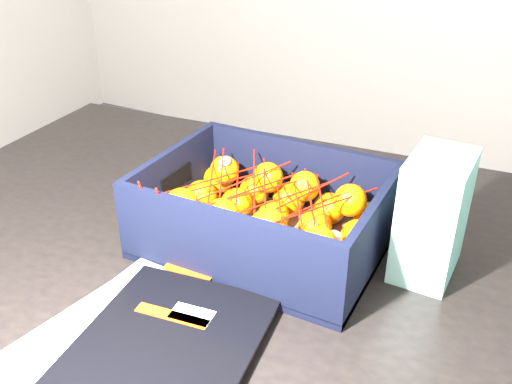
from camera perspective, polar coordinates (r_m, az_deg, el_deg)
The scene contains 6 objects.
table at distance 0.99m, azimuth -2.18°, elevation -8.52°, with size 1.26×0.89×0.75m.
magazine_stack at distance 0.72m, azimuth -11.80°, elevation -14.96°, with size 0.31×0.35×0.02m.
produce_crate at distance 0.87m, azimuth 0.92°, elevation -3.05°, with size 0.35×0.26×0.13m.
clementine_heap at distance 0.87m, azimuth 0.99°, elevation -2.72°, with size 0.34×0.24×0.10m.
mesh_net at distance 0.84m, azimuth 0.31°, elevation -0.12°, with size 0.29×0.24×0.09m.
retail_carton at distance 0.83m, azimuth 17.46°, elevation -2.33°, with size 0.08×0.12×0.18m, color white.
Camera 1 is at (0.74, -0.86, 1.25)m, focal length 39.49 mm.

